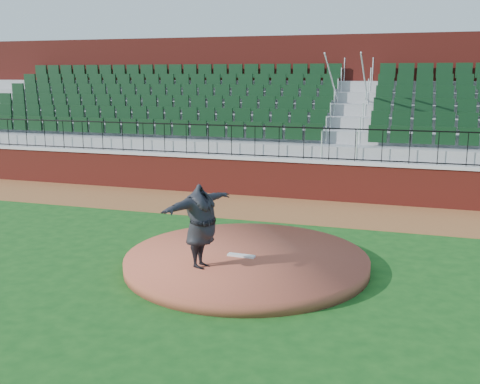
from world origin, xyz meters
The scene contains 10 objects.
ground centered at (0.00, 0.00, 0.00)m, with size 90.00×90.00×0.00m, color #134514.
warning_track centered at (0.00, 5.40, 0.01)m, with size 34.00×3.20×0.01m, color brown.
field_wall centered at (0.00, 7.00, 0.60)m, with size 34.00×0.35×1.20m, color maroon.
wall_cap centered at (0.00, 7.00, 1.25)m, with size 34.00×0.45×0.10m, color #B7B7B7.
wall_railing centered at (0.00, 7.00, 1.80)m, with size 34.00×0.05×1.00m, color black, non-canonical shape.
seating_stands centered at (0.00, 9.72, 2.30)m, with size 34.00×5.10×4.60m, color gray, non-canonical shape.
concourse_wall centered at (0.00, 12.52, 2.75)m, with size 34.00×0.50×5.50m, color maroon.
pitchers_mound centered at (0.55, 0.19, 0.12)m, with size 5.07×5.07×0.25m, color brown.
pitching_rubber centered at (0.47, 0.07, 0.27)m, with size 0.58×0.15×0.04m, color silver.
pitcher centered at (-0.08, -0.78, 1.08)m, with size 2.04×0.55×1.66m, color black.
Camera 1 is at (3.74, -10.41, 3.95)m, focal length 41.54 mm.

